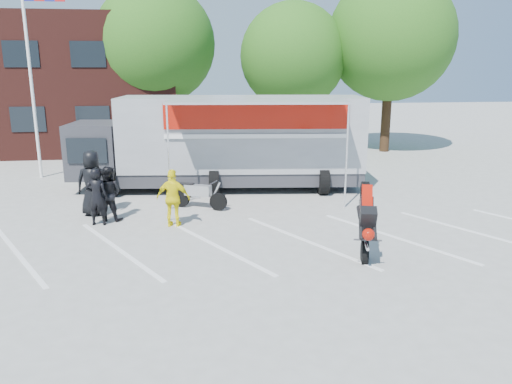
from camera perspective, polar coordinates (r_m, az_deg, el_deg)
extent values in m
plane|color=#A6A7A1|center=(11.92, -5.48, -7.74)|extent=(100.00, 100.00, 0.00)
cube|color=white|center=(12.86, -5.65, -6.06)|extent=(18.09, 13.33, 0.01)
cube|color=#451B16|center=(30.66, -26.35, 10.96)|extent=(18.00, 8.00, 7.00)
cylinder|color=white|center=(21.97, -24.33, 11.79)|extent=(0.12, 0.12, 8.00)
cylinder|color=#382314|center=(27.27, -11.04, 7.95)|extent=(0.50, 0.50, 3.24)
sphere|color=#1D5916|center=(27.15, -11.44, 16.29)|extent=(6.12, 6.12, 6.12)
cylinder|color=#382314|center=(26.77, 4.11, 7.68)|extent=(0.50, 0.50, 2.88)
sphere|color=#1D5916|center=(26.61, 4.25, 15.23)|extent=(5.44, 5.44, 5.44)
cylinder|color=#382314|center=(27.70, 14.62, 8.04)|extent=(0.50, 0.50, 3.42)
sphere|color=#1D5916|center=(27.60, 15.18, 16.69)|extent=(6.46, 6.46, 6.46)
imported|color=black|center=(15.90, -18.15, 0.98)|extent=(1.02, 0.69, 2.01)
imported|color=black|center=(14.91, -17.74, -0.52)|extent=(0.64, 0.44, 1.66)
imported|color=black|center=(15.27, -16.51, -0.16)|extent=(0.94, 0.83, 1.63)
imported|color=#FFEC0D|center=(14.26, -9.43, -0.70)|extent=(1.04, 0.62, 1.65)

